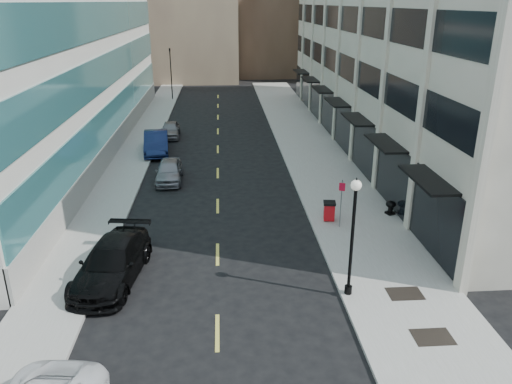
{
  "coord_description": "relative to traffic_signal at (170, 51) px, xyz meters",
  "views": [
    {
      "loc": [
        0.34,
        -13.13,
        11.25
      ],
      "look_at": [
        1.92,
        9.18,
        2.67
      ],
      "focal_mm": 35.0,
      "sensor_mm": 36.0,
      "label": 1
    }
  ],
  "objects": [
    {
      "name": "grate_mid",
      "position": [
        13.1,
        -47.0,
        -5.56
      ],
      "size": [
        1.4,
        1.0,
        0.01
      ],
      "primitive_type": "cube",
      "color": "black",
      "rests_on": "sidewalk_right"
    },
    {
      "name": "ground",
      "position": [
        5.5,
        -48.0,
        -5.72
      ],
      "size": [
        160.0,
        160.0,
        0.0
      ],
      "primitive_type": "plane",
      "color": "black",
      "rests_on": "ground"
    },
    {
      "name": "car_blue_sedan",
      "position": [
        0.7,
        -22.75,
        -4.86
      ],
      "size": [
        2.33,
        5.36,
        1.71
      ],
      "primitive_type": "imported",
      "rotation": [
        0.0,
        0.0,
        0.1
      ],
      "color": "#121E46",
      "rests_on": "ground"
    },
    {
      "name": "urn_planter",
      "position": [
        15.1,
        -36.2,
        -5.09
      ],
      "size": [
        0.57,
        0.57,
        0.79
      ],
      "rotation": [
        0.0,
        0.0,
        0.36
      ],
      "color": "black",
      "rests_on": "sidewalk_right"
    },
    {
      "name": "trash_bin",
      "position": [
        11.52,
        -36.78,
        -5.0
      ],
      "size": [
        0.74,
        0.78,
        1.05
      ],
      "rotation": [
        0.0,
        0.0,
        -0.15
      ],
      "color": "#B40C12",
      "rests_on": "sidewalk_right"
    },
    {
      "name": "sidewalk_right",
      "position": [
        13.0,
        -28.0,
        -5.64
      ],
      "size": [
        5.0,
        80.0,
        0.15
      ],
      "primitive_type": "cube",
      "color": "gray",
      "rests_on": "ground"
    },
    {
      "name": "road_centerline",
      "position": [
        5.5,
        -31.0,
        -5.71
      ],
      "size": [
        0.15,
        68.2,
        0.01
      ],
      "color": "#D8CC4C",
      "rests_on": "ground"
    },
    {
      "name": "sidewalk_left",
      "position": [
        -1.0,
        -28.0,
        -5.64
      ],
      "size": [
        3.0,
        80.0,
        0.15
      ],
      "primitive_type": "cube",
      "color": "gray",
      "rests_on": "ground"
    },
    {
      "name": "car_grey_sedan",
      "position": [
        1.35,
        -17.81,
        -5.04
      ],
      "size": [
        1.71,
        4.01,
        1.35
      ],
      "primitive_type": "imported",
      "rotation": [
        0.0,
        0.0,
        0.03
      ],
      "color": "gray",
      "rests_on": "ground"
    },
    {
      "name": "lamppost",
      "position": [
        10.8,
        -44.0,
        -2.63
      ],
      "size": [
        0.42,
        0.42,
        5.0
      ],
      "color": "black",
      "rests_on": "sidewalk_right"
    },
    {
      "name": "car_silver_sedan",
      "position": [
        2.3,
        -29.4,
        -5.0
      ],
      "size": [
        1.78,
        4.24,
        1.43
      ],
      "primitive_type": "imported",
      "rotation": [
        0.0,
        0.0,
        0.02
      ],
      "color": "gray",
      "rests_on": "ground"
    },
    {
      "name": "building_right",
      "position": [
        22.44,
        -21.01,
        3.28
      ],
      "size": [
        15.3,
        46.5,
        18.25
      ],
      "color": "beige",
      "rests_on": "ground"
    },
    {
      "name": "car_black_pickup",
      "position": [
        1.04,
        -42.0,
        -4.88
      ],
      "size": [
        3.11,
        6.02,
        1.67
      ],
      "primitive_type": "imported",
      "rotation": [
        0.0,
        0.0,
        -0.14
      ],
      "color": "black",
      "rests_on": "ground"
    },
    {
      "name": "sign_post",
      "position": [
        11.9,
        -37.7,
        -3.89
      ],
      "size": [
        0.3,
        0.14,
        2.63
      ],
      "rotation": [
        0.0,
        0.0,
        -0.38
      ],
      "color": "slate",
      "rests_on": "sidewalk_right"
    },
    {
      "name": "grate_far",
      "position": [
        13.1,
        -44.2,
        -5.56
      ],
      "size": [
        1.4,
        1.0,
        0.01
      ],
      "primitive_type": "cube",
      "color": "black",
      "rests_on": "sidewalk_right"
    },
    {
      "name": "skyline_stone",
      "position": [
        23.5,
        18.0,
        4.28
      ],
      "size": [
        10.0,
        14.0,
        20.0
      ],
      "primitive_type": "cube",
      "color": "beige",
      "rests_on": "ground"
    },
    {
      "name": "skyline_tan_far",
      "position": [
        -8.5,
        30.0,
        5.28
      ],
      "size": [
        12.0,
        14.0,
        22.0
      ],
      "primitive_type": "cube",
      "color": "#9B8666",
      "rests_on": "ground"
    },
    {
      "name": "traffic_signal",
      "position": [
        0.0,
        0.0,
        0.0
      ],
      "size": [
        0.66,
        0.66,
        6.98
      ],
      "color": "black",
      "rests_on": "ground"
    }
  ]
}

